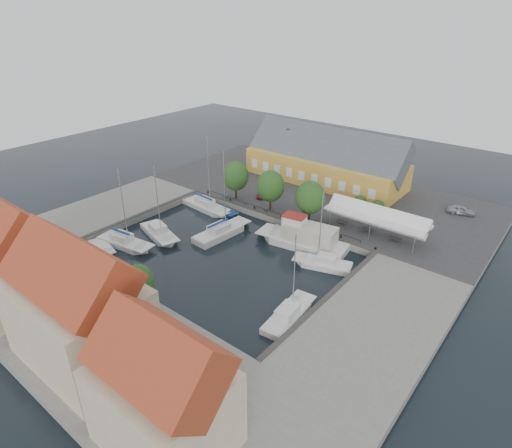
{
  "coord_description": "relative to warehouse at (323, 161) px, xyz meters",
  "views": [
    {
      "loc": [
        33.74,
        -36.0,
        28.75
      ],
      "look_at": [
        0.0,
        6.0,
        1.5
      ],
      "focal_mm": 30.0,
      "sensor_mm": 36.0,
      "label": 1
    }
  ],
  "objects": [
    {
      "name": "west_boat_d",
      "position": [
        -9.23,
        -36.15,
        -4.16
      ],
      "size": [
        8.98,
        3.72,
        11.64
      ],
      "color": "silver",
      "rests_on": "ground"
    },
    {
      "name": "center_sailboat",
      "position": [
        -0.84,
        -25.94,
        -4.06
      ],
      "size": [
        3.38,
        9.46,
        12.7
      ],
      "color": "silver",
      "rests_on": "ground"
    },
    {
      "name": "trawler",
      "position": [
        10.03,
        -21.12,
        -3.41
      ],
      "size": [
        12.99,
        5.62,
        5.0
      ],
      "color": "silver",
      "rests_on": "ground"
    },
    {
      "name": "townhouses",
      "position": [
        4.52,
        -51.6,
        1.4
      ],
      "size": [
        36.3,
        8.5,
        12.0
      ],
      "color": "beige",
      "rests_on": "south_bank"
    },
    {
      "name": "east_boat_a",
      "position": [
        14.68,
        -23.95,
        -4.17
      ],
      "size": [
        7.64,
        4.47,
        10.53
      ],
      "color": "silver",
      "rests_on": "ground"
    },
    {
      "name": "east_quay",
      "position": [
        24.6,
        -30.36,
        -3.93
      ],
      "size": [
        12.0,
        24.0,
        1.0
      ],
      "primitive_type": "cube",
      "color": "slate",
      "rests_on": "ground"
    },
    {
      "name": "west_boat_c",
      "position": [
        -7.68,
        -31.42,
        -4.17
      ],
      "size": [
        8.58,
        4.89,
        11.19
      ],
      "color": "silver",
      "rests_on": "ground"
    },
    {
      "name": "west_quay",
      "position": [
        -19.4,
        -30.36,
        -3.93
      ],
      "size": [
        12.0,
        24.0,
        1.0
      ],
      "primitive_type": "cube",
      "color": "slate",
      "rests_on": "ground"
    },
    {
      "name": "quay_trees",
      "position": [
        0.6,
        -16.36,
        0.45
      ],
      "size": [
        18.2,
        4.2,
        6.3
      ],
      "color": "black",
      "rests_on": "north_quay"
    },
    {
      "name": "car_red",
      "position": [
        -3.41,
        -12.99,
        -2.84
      ],
      "size": [
        2.43,
        3.78,
        1.18
      ],
      "primitive_type": "imported",
      "rotation": [
        0.0,
        0.0,
        0.36
      ],
      "color": "#581419",
      "rests_on": "north_quay"
    },
    {
      "name": "ground",
      "position": [
        2.6,
        -28.36,
        -4.43
      ],
      "size": [
        140.0,
        140.0,
        0.0
      ],
      "primitive_type": "plane",
      "color": "black",
      "rests_on": "ground"
    },
    {
      "name": "east_boat_c",
      "position": [
        16.99,
        -34.91,
        -4.17
      ],
      "size": [
        3.21,
        8.09,
        10.18
      ],
      "color": "silver",
      "rests_on": "ground"
    },
    {
      "name": "north_quay",
      "position": [
        2.6,
        -5.36,
        -3.93
      ],
      "size": [
        56.0,
        26.0,
        1.0
      ],
      "primitive_type": "cube",
      "color": "#2D2D30",
      "rests_on": "ground"
    },
    {
      "name": "south_bank",
      "position": [
        2.6,
        -49.36,
        -3.93
      ],
      "size": [
        56.0,
        14.0,
        1.0
      ],
      "primitive_type": "cube",
      "color": "slate",
      "rests_on": "ground"
    },
    {
      "name": "car_silver",
      "position": [
        23.96,
        0.35,
        -2.76
      ],
      "size": [
        4.21,
        2.56,
        1.34
      ],
      "primitive_type": "imported",
      "rotation": [
        0.0,
        0.0,
        1.84
      ],
      "color": "#93959A",
      "rests_on": "north_quay"
    },
    {
      "name": "warehouse",
      "position": [
        0.0,
        0.0,
        0.0
      ],
      "size": [
        28.56,
        14.0,
        9.55
      ],
      "color": "gold",
      "rests_on": "north_quay"
    },
    {
      "name": "quay_edge_fittings",
      "position": [
        2.62,
        -23.61,
        -3.37
      ],
      "size": [
        56.0,
        24.72,
        0.4
      ],
      "color": "#383533",
      "rests_on": "north_quay"
    },
    {
      "name": "launch_sw",
      "position": [
        -10.62,
        -38.77,
        -4.34
      ],
      "size": [
        5.83,
        3.42,
        0.98
      ],
      "color": "silver",
      "rests_on": "ground"
    },
    {
      "name": "launch_nw",
      "position": [
        -5.66,
        -20.04,
        -4.34
      ],
      "size": [
        5.18,
        2.64,
        0.88
      ],
      "color": "navy",
      "rests_on": "ground"
    },
    {
      "name": "tent_canopy",
      "position": [
        16.6,
        -13.86,
        -0.74
      ],
      "size": [
        14.0,
        4.0,
        2.83
      ],
      "color": "white",
      "rests_on": "north_quay"
    },
    {
      "name": "west_boat_a",
      "position": [
        -8.87,
        -20.75,
        -4.16
      ],
      "size": [
        9.8,
        3.55,
        12.57
      ],
      "color": "silver",
      "rests_on": "ground"
    }
  ]
}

